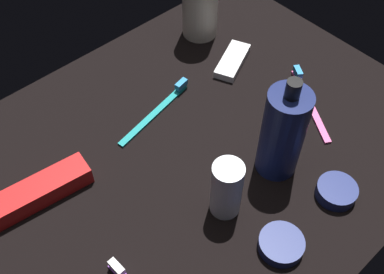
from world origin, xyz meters
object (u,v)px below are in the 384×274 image
(toothbrush_pink, at_px, (308,99))
(cream_tin_left, at_px, (281,244))
(toothpaste_box_red, at_px, (35,193))
(toothbrush_teal, at_px, (160,108))
(snack_bar_white, at_px, (232,61))
(cream_tin_right, at_px, (336,191))
(deodorant_stick, at_px, (227,189))
(lotion_bottle, at_px, (283,133))

(toothbrush_pink, height_order, cream_tin_left, toothbrush_pink)
(cream_tin_left, bearing_deg, toothpaste_box_red, 125.58)
(toothbrush_teal, distance_m, snack_bar_white, 0.19)
(cream_tin_right, bearing_deg, snack_bar_white, 73.56)
(toothbrush_pink, bearing_deg, snack_bar_white, 100.73)
(cream_tin_left, height_order, cream_tin_right, cream_tin_right)
(toothpaste_box_red, xyz_separation_m, snack_bar_white, (0.45, 0.02, -0.01))
(deodorant_stick, xyz_separation_m, toothpaste_box_red, (-0.21, 0.21, -0.04))
(lotion_bottle, xyz_separation_m, snack_bar_white, (0.12, 0.22, -0.08))
(snack_bar_white, bearing_deg, cream_tin_right, -131.27)
(toothbrush_teal, bearing_deg, lotion_bottle, -73.86)
(lotion_bottle, bearing_deg, toothbrush_pink, 19.89)
(lotion_bottle, relative_size, deodorant_stick, 1.83)
(deodorant_stick, xyz_separation_m, cream_tin_left, (0.01, -0.10, -0.04))
(toothpaste_box_red, distance_m, cream_tin_left, 0.38)
(lotion_bottle, xyz_separation_m, deodorant_stick, (-0.12, -0.00, -0.03))
(toothpaste_box_red, bearing_deg, toothbrush_pink, -10.20)
(toothbrush_teal, relative_size, cream_tin_left, 2.70)
(cream_tin_left, bearing_deg, toothbrush_pink, 31.55)
(lotion_bottle, relative_size, toothbrush_pink, 1.19)
(toothbrush_teal, bearing_deg, toothbrush_pink, -37.39)
(toothbrush_pink, distance_m, cream_tin_left, 0.30)
(deodorant_stick, height_order, cream_tin_right, deodorant_stick)
(deodorant_stick, distance_m, toothbrush_teal, 0.23)
(toothbrush_teal, xyz_separation_m, toothbrush_pink, (0.22, -0.17, 0.00))
(lotion_bottle, relative_size, toothpaste_box_red, 1.08)
(lotion_bottle, height_order, toothbrush_pink, lotion_bottle)
(lotion_bottle, height_order, toothpaste_box_red, lotion_bottle)
(toothbrush_pink, bearing_deg, cream_tin_left, -148.45)
(deodorant_stick, height_order, toothpaste_box_red, deodorant_stick)
(deodorant_stick, bearing_deg, toothpaste_box_red, 135.11)
(deodorant_stick, xyz_separation_m, toothbrush_pink, (0.27, 0.06, -0.05))
(snack_bar_white, bearing_deg, toothpaste_box_red, 157.21)
(toothpaste_box_red, relative_size, snack_bar_white, 1.69)
(lotion_bottle, distance_m, cream_tin_right, 0.13)
(lotion_bottle, bearing_deg, deodorant_stick, -179.43)
(cream_tin_left, xyz_separation_m, cream_tin_right, (0.13, 0.00, 0.00))
(deodorant_stick, height_order, cream_tin_left, deodorant_stick)
(lotion_bottle, xyz_separation_m, toothbrush_pink, (0.15, 0.06, -0.08))
(toothpaste_box_red, relative_size, cream_tin_right, 2.78)
(deodorant_stick, height_order, toothbrush_pink, deodorant_stick)
(cream_tin_left, bearing_deg, toothbrush_teal, 82.84)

